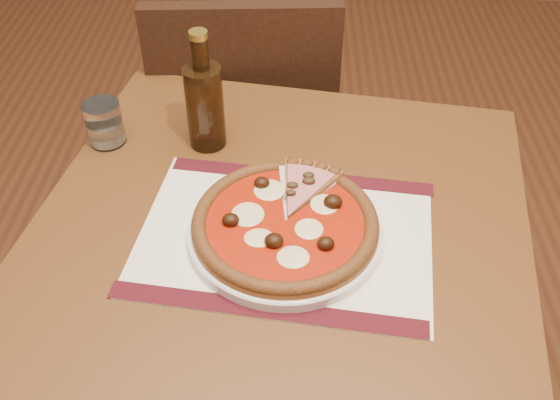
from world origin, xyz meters
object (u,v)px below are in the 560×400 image
Objects in this scene: plate at (285,232)px; water_glass at (104,123)px; table at (280,263)px; chair_far at (248,128)px; bottle at (205,103)px; pizza at (285,223)px.

water_glass reaches higher than plate.
water_glass is (-0.33, 0.21, 0.14)m from table.
chair_far reaches higher than table.
plate is 0.29m from bottle.
chair_far is at bearing 99.78° from table.
table is at bearing -32.14° from water_glass.
plate is 1.34× the size of bottle.
table is 3.00× the size of plate.
pizza is at bearing 96.87° from chair_far.
pizza is at bearing -105.39° from plate.
plate is 1.05× the size of pizza.
chair_far reaches higher than pizza.
table is 0.14m from pizza.
plate is at bearing 74.61° from pizza.
bottle is at bearing 80.59° from chair_far.
bottle reaches higher than table.
bottle reaches higher than chair_far.
water_glass is (-0.34, 0.24, 0.01)m from pizza.
table is 3.14× the size of pizza.
pizza is at bearing -58.19° from bottle.
chair_far is 0.50m from bottle.
plate is at bearing -73.80° from table.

